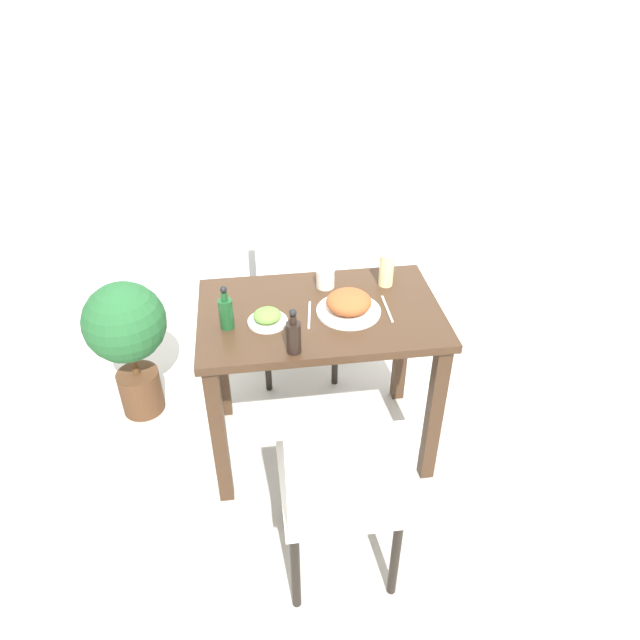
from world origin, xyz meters
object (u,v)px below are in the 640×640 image
Objects in this scene: juice_glass at (386,270)px; sauce_bottle at (294,336)px; chair_near at (343,487)px; potted_plant_left at (127,334)px; chair_far at (295,282)px; drink_cup at (325,278)px; condiment_bottle at (226,312)px; food_plate at (349,304)px; side_plate at (267,317)px.

juice_glass is 0.78× the size of sauce_bottle.
chair_near is 1.36m from potted_plant_left.
juice_glass is at bearing 43.33° from sauce_bottle.
chair_near is at bearing -89.03° from chair_far.
drink_cup is (0.07, 0.88, 0.30)m from chair_near.
juice_glass is (0.36, -0.51, 0.34)m from chair_far.
sauce_bottle is 0.31m from condiment_bottle.
sauce_bottle reaches higher than drink_cup.
chair_far is at bearing -89.03° from chair_near.
juice_glass is (0.20, 0.20, 0.03)m from food_plate.
chair_far reaches higher than drink_cup.
chair_near is 1.21× the size of potted_plant_left.
chair_far is 10.81× the size of drink_cup.
condiment_bottle is (-0.25, 0.19, 0.00)m from sauce_bottle.
juice_glass is 0.20× the size of potted_plant_left.
side_plate is 0.21× the size of potted_plant_left.
chair_near is at bearing -111.22° from juice_glass.
sauce_bottle is at bearing -112.46° from drink_cup.
food_plate is 1.66× the size of side_plate.
side_plate is at bearing -103.68° from chair_far.
food_plate is (0.13, 0.66, 0.30)m from chair_near.
condiment_bottle is at bearing -114.47° from chair_far.
juice_glass is at bearing 44.16° from food_plate.
food_plate is at bearing 4.99° from side_plate.
side_plate is at bearing 113.31° from sauce_bottle.
potted_plant_left is at bearing 170.97° from juice_glass.
juice_glass reaches higher than food_plate.
food_plate is at bearing -101.30° from chair_near.
potted_plant_left is (-1.19, 0.19, -0.36)m from juice_glass.
juice_glass reaches higher than potted_plant_left.
food_plate is at bearing 42.64° from sauce_bottle.
drink_cup is at bearing 106.99° from food_plate.
juice_glass is (0.33, 0.86, 0.34)m from chair_near.
drink_cup is at bearing 67.54° from sauce_bottle.
condiment_bottle is at bearing -175.69° from food_plate.
chair_near is 10.81× the size of drink_cup.
sauce_bottle is 1.03m from potted_plant_left.
chair_far reaches higher than side_plate.
sauce_bottle and condiment_bottle have the same top height.
juice_glass reaches higher than chair_far.
chair_far is 4.73× the size of sauce_bottle.
condiment_bottle reaches higher than side_plate.
sauce_bottle is 1.00× the size of condiment_bottle.
potted_plant_left is (-0.50, 0.42, -0.36)m from condiment_bottle.
condiment_bottle is at bearing -161.50° from juice_glass.
side_plate is 0.84× the size of sauce_bottle.
sauce_bottle is 0.26× the size of potted_plant_left.
condiment_bottle is (-0.16, -0.01, 0.05)m from side_plate.
juice_glass is 0.62m from sauce_bottle.
drink_cup is (0.27, 0.24, 0.02)m from side_plate.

